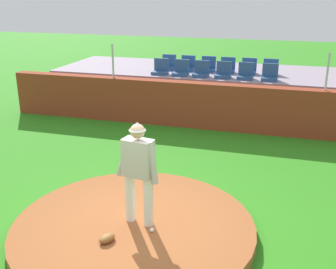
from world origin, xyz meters
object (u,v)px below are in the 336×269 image
object	(u,v)px
stadium_chair_2	(201,72)
stadium_chair_6	(169,65)
stadium_chair_1	(181,70)
stadium_chair_3	(223,73)
stadium_chair_0	(160,69)
stadium_chair_4	(246,74)
baseball	(152,230)
stadium_chair_11	(270,70)
pitcher	(138,166)
stadium_chair_5	(270,75)
fielding_glove	(107,238)
stadium_chair_8	(208,67)
stadium_chair_10	(249,69)
stadium_chair_9	(227,68)
stadium_chair_7	(188,66)

from	to	relation	value
stadium_chair_2	stadium_chair_6	world-z (taller)	same
stadium_chair_1	stadium_chair_3	xyz separation A→B (m)	(1.38, 0.00, 0.00)
stadium_chair_0	stadium_chair_4	size ratio (longest dim) A/B	1.00
baseball	stadium_chair_0	world-z (taller)	stadium_chair_0
stadium_chair_0	stadium_chair_11	size ratio (longest dim) A/B	1.00
pitcher	stadium_chair_5	world-z (taller)	pitcher
fielding_glove	stadium_chair_1	size ratio (longest dim) A/B	0.60
stadium_chair_3	stadium_chair_8	distance (m)	1.13
stadium_chair_5	stadium_chair_10	world-z (taller)	same
stadium_chair_9	stadium_chair_10	distance (m)	0.71
stadium_chair_2	stadium_chair_11	distance (m)	2.31
stadium_chair_3	stadium_chair_11	xyz separation A→B (m)	(1.40, 0.92, 0.00)
stadium_chair_2	stadium_chair_4	bearing A→B (deg)	-179.22
stadium_chair_1	stadium_chair_10	xyz separation A→B (m)	(2.09, 0.91, 0.00)
stadium_chair_1	stadium_chair_10	world-z (taller)	same
stadium_chair_1	stadium_chair_5	xyz separation A→B (m)	(2.82, 0.00, 0.00)
stadium_chair_6	stadium_chair_10	distance (m)	2.78
stadium_chair_8	stadium_chair_0	bearing A→B (deg)	32.13
stadium_chair_2	stadium_chair_8	size ratio (longest dim) A/B	1.00
baseball	stadium_chair_3	xyz separation A→B (m)	(-0.06, 7.35, 1.25)
pitcher	stadium_chair_6	distance (m)	8.25
stadium_chair_7	stadium_chair_10	size ratio (longest dim) A/B	1.00
pitcher	stadium_chair_5	xyz separation A→B (m)	(1.68, 7.12, 0.24)
fielding_glove	stadium_chair_6	distance (m)	8.94
stadium_chair_7	stadium_chair_6	bearing A→B (deg)	-2.29
stadium_chair_9	stadium_chair_7	bearing A→B (deg)	-0.45
stadium_chair_10	stadium_chair_4	bearing A→B (deg)	89.60
baseball	stadium_chair_3	world-z (taller)	stadium_chair_3
fielding_glove	stadium_chair_7	xyz separation A→B (m)	(-0.83, 8.70, 1.24)
stadium_chair_10	stadium_chair_11	bearing A→B (deg)	-179.14
stadium_chair_11	stadium_chair_5	bearing A→B (deg)	91.99
pitcher	stadium_chair_0	xyz separation A→B (m)	(-1.84, 7.13, 0.24)
stadium_chair_2	stadium_chair_4	world-z (taller)	same
stadium_chair_11	pitcher	bearing A→B (deg)	78.42
fielding_glove	stadium_chair_0	size ratio (longest dim) A/B	0.60
stadium_chair_9	stadium_chair_2	bearing A→B (deg)	51.57
baseball	stadium_chair_9	bearing A→B (deg)	90.40
stadium_chair_0	stadium_chair_10	xyz separation A→B (m)	(2.79, 0.90, 0.00)
stadium_chair_0	stadium_chair_5	size ratio (longest dim) A/B	1.00
stadium_chair_1	stadium_chair_9	distance (m)	1.64
stadium_chair_5	stadium_chair_9	size ratio (longest dim) A/B	1.00
stadium_chair_0	stadium_chair_6	size ratio (longest dim) A/B	1.00
stadium_chair_8	stadium_chair_10	xyz separation A→B (m)	(1.37, 0.00, 0.00)
stadium_chair_7	stadium_chair_8	xyz separation A→B (m)	(0.71, 0.02, 0.00)
stadium_chair_3	stadium_chair_7	distance (m)	1.64
baseball	stadium_chair_10	xyz separation A→B (m)	(0.65, 8.26, 1.25)
stadium_chair_3	stadium_chair_5	size ratio (longest dim) A/B	1.00
baseball	stadium_chair_8	xyz separation A→B (m)	(-0.72, 8.26, 1.25)
stadium_chair_3	stadium_chair_7	size ratio (longest dim) A/B	1.00
stadium_chair_4	stadium_chair_0	bearing A→B (deg)	-0.16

